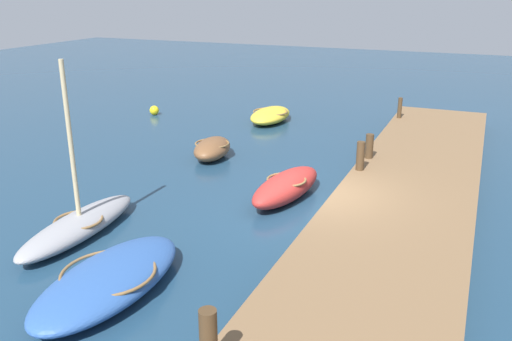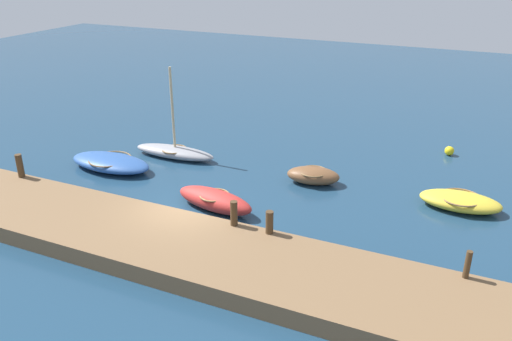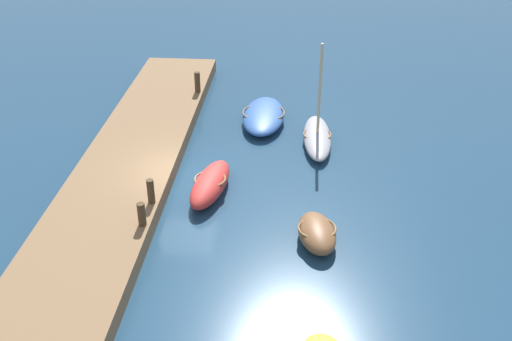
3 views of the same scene
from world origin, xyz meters
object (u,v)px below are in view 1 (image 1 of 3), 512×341
object	(u,v)px
rowboat_grey	(79,224)
mooring_post_east	(400,108)
dinghy_brown	(212,148)
marker_buoy	(154,110)
mooring_post_west	(208,340)
mooring_post_mid_east	(369,146)
mooring_post_mid_west	(360,156)
motorboat_blue	(109,279)
rowboat_red	(286,186)
rowboat_yellow	(270,115)

from	to	relation	value
rowboat_grey	mooring_post_east	size ratio (longest dim) A/B	5.05
dinghy_brown	marker_buoy	world-z (taller)	dinghy_brown
rowboat_grey	mooring_post_west	distance (m)	7.12
mooring_post_west	mooring_post_mid_east	xyz separation A→B (m)	(11.51, 0.00, -0.09)
dinghy_brown	mooring_post_west	xyz separation A→B (m)	(-11.17, -5.82, 0.77)
mooring_post_mid_east	mooring_post_mid_west	bearing A→B (deg)	180.00
marker_buoy	mooring_post_mid_east	bearing A→B (deg)	-112.32
mooring_post_mid_east	motorboat_blue	bearing A→B (deg)	160.40
rowboat_red	marker_buoy	xyz separation A→B (m)	(8.00, 10.04, -0.19)
mooring_post_west	marker_buoy	bearing A→B (deg)	35.90
mooring_post_mid_west	mooring_post_mid_east	distance (m)	1.36
mooring_post_mid_west	marker_buoy	bearing A→B (deg)	62.30
mooring_post_west	mooring_post_mid_west	size ratio (longest dim) A/B	1.10
dinghy_brown	motorboat_blue	xyz separation A→B (m)	(-9.25, -2.41, -0.04)
motorboat_blue	mooring_post_east	xyz separation A→B (m)	(15.93, -3.41, 0.75)
rowboat_grey	mooring_post_east	xyz separation A→B (m)	(13.97, -5.91, 0.76)
motorboat_blue	mooring_post_mid_west	world-z (taller)	mooring_post_mid_west
mooring_post_west	rowboat_yellow	bearing A→B (deg)	18.88
dinghy_brown	rowboat_yellow	bearing A→B (deg)	-9.17
motorboat_blue	dinghy_brown	bearing A→B (deg)	15.38
mooring_post_mid_west	rowboat_yellow	bearing A→B (deg)	39.58
mooring_post_mid_east	mooring_post_east	xyz separation A→B (m)	(6.34, 0.00, 0.04)
mooring_post_west	mooring_post_mid_east	world-z (taller)	mooring_post_west
rowboat_yellow	marker_buoy	bearing A→B (deg)	97.95
dinghy_brown	rowboat_yellow	world-z (taller)	dinghy_brown
dinghy_brown	motorboat_blue	bearing A→B (deg)	-175.52
dinghy_brown	mooring_post_mid_west	xyz separation A→B (m)	(-1.02, -5.82, 0.72)
dinghy_brown	mooring_post_mid_east	xyz separation A→B (m)	(0.34, -5.82, 0.67)
rowboat_yellow	motorboat_blue	world-z (taller)	motorboat_blue
marker_buoy	rowboat_yellow	bearing A→B (deg)	-81.00
rowboat_yellow	mooring_post_east	bearing A→B (deg)	-85.90
motorboat_blue	mooring_post_west	distance (m)	4.00
mooring_post_mid_east	rowboat_grey	bearing A→B (deg)	142.24
rowboat_grey	mooring_post_mid_east	world-z (taller)	rowboat_grey
rowboat_yellow	rowboat_grey	xyz separation A→B (m)	(-13.43, -0.02, -0.00)
mooring_post_east	mooring_post_west	bearing A→B (deg)	180.00
mooring_post_mid_east	dinghy_brown	bearing A→B (deg)	93.36
rowboat_grey	mooring_post_mid_east	xyz separation A→B (m)	(7.62, -5.91, 0.72)
rowboat_red	mooring_post_mid_west	world-z (taller)	mooring_post_mid_west
rowboat_yellow	mooring_post_mid_east	bearing A→B (deg)	-135.49
rowboat_yellow	mooring_post_mid_east	size ratio (longest dim) A/B	3.84
mooring_post_west	mooring_post_mid_east	distance (m)	11.51
rowboat_grey	motorboat_blue	world-z (taller)	rowboat_grey
mooring_post_east	marker_buoy	bearing A→B (deg)	97.09
mooring_post_west	dinghy_brown	bearing A→B (deg)	27.53
mooring_post_mid_east	rowboat_yellow	bearing A→B (deg)	45.56
rowboat_grey	mooring_post_west	size ratio (longest dim) A/B	4.47
mooring_post_west	rowboat_red	bearing A→B (deg)	12.25
motorboat_blue	marker_buoy	world-z (taller)	motorboat_blue
mooring_post_mid_west	marker_buoy	size ratio (longest dim) A/B	1.98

